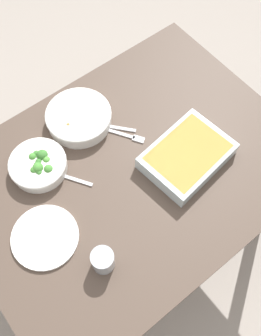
{
  "coord_description": "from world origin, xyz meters",
  "views": [
    {
      "loc": [
        -0.38,
        -0.48,
        1.94
      ],
      "look_at": [
        0.0,
        0.0,
        0.74
      ],
      "focal_mm": 40.56,
      "sensor_mm": 36.0,
      "label": 1
    }
  ],
  "objects_px": {
    "spoon_by_broccoli": "(62,175)",
    "broccoli_bowl": "(38,165)",
    "drink_cup": "(103,261)",
    "fork_on_table": "(125,135)",
    "side_plate": "(45,237)",
    "stew_bowl": "(79,117)",
    "spoon_by_stew": "(106,126)",
    "baking_dish": "(187,155)"
  },
  "relations": [
    {
      "from": "fork_on_table",
      "to": "stew_bowl",
      "type": "bearing_deg",
      "value": 122.6
    },
    {
      "from": "fork_on_table",
      "to": "side_plate",
      "type": "bearing_deg",
      "value": -161.59
    },
    {
      "from": "broccoli_bowl",
      "to": "side_plate",
      "type": "height_order",
      "value": "broccoli_bowl"
    },
    {
      "from": "baking_dish",
      "to": "spoon_by_stew",
      "type": "distance_m",
      "value": 0.33
    },
    {
      "from": "stew_bowl",
      "to": "spoon_by_stew",
      "type": "relative_size",
      "value": 1.7
    },
    {
      "from": "side_plate",
      "to": "spoon_by_broccoli",
      "type": "distance_m",
      "value": 0.23
    },
    {
      "from": "baking_dish",
      "to": "side_plate",
      "type": "bearing_deg",
      "value": 172.88
    },
    {
      "from": "broccoli_bowl",
      "to": "fork_on_table",
      "type": "xyz_separation_m",
      "value": [
        0.32,
        -0.08,
        -0.03
      ]
    },
    {
      "from": "broccoli_bowl",
      "to": "spoon_by_broccoli",
      "type": "height_order",
      "value": "broccoli_bowl"
    },
    {
      "from": "broccoli_bowl",
      "to": "drink_cup",
      "type": "relative_size",
      "value": 2.39
    },
    {
      "from": "stew_bowl",
      "to": "drink_cup",
      "type": "distance_m",
      "value": 0.54
    },
    {
      "from": "drink_cup",
      "to": "side_plate",
      "type": "relative_size",
      "value": 0.39
    },
    {
      "from": "stew_bowl",
      "to": "baking_dish",
      "type": "relative_size",
      "value": 0.76
    },
    {
      "from": "drink_cup",
      "to": "fork_on_table",
      "type": "bearing_deg",
      "value": 44.05
    },
    {
      "from": "stew_bowl",
      "to": "drink_cup",
      "type": "xyz_separation_m",
      "value": [
        -0.25,
        -0.49,
        0.01
      ]
    },
    {
      "from": "broccoli_bowl",
      "to": "baking_dish",
      "type": "xyz_separation_m",
      "value": [
        0.43,
        -0.29,
        0.0
      ]
    },
    {
      "from": "broccoli_bowl",
      "to": "side_plate",
      "type": "xyz_separation_m",
      "value": [
        -0.12,
        -0.22,
        -0.02
      ]
    },
    {
      "from": "drink_cup",
      "to": "side_plate",
      "type": "xyz_separation_m",
      "value": [
        -0.1,
        0.18,
        -0.03
      ]
    },
    {
      "from": "stew_bowl",
      "to": "broccoli_bowl",
      "type": "xyz_separation_m",
      "value": [
        -0.22,
        -0.08,
        -0.0
      ]
    },
    {
      "from": "spoon_by_broccoli",
      "to": "baking_dish",
      "type": "bearing_deg",
      "value": -29.88
    },
    {
      "from": "baking_dish",
      "to": "side_plate",
      "type": "relative_size",
      "value": 1.47
    },
    {
      "from": "broccoli_bowl",
      "to": "drink_cup",
      "type": "distance_m",
      "value": 0.41
    },
    {
      "from": "spoon_by_broccoli",
      "to": "broccoli_bowl",
      "type": "bearing_deg",
      "value": 122.6
    },
    {
      "from": "broccoli_bowl",
      "to": "side_plate",
      "type": "bearing_deg",
      "value": -118.26
    },
    {
      "from": "spoon_by_stew",
      "to": "spoon_by_broccoli",
      "type": "relative_size",
      "value": 0.92
    },
    {
      "from": "baking_dish",
      "to": "drink_cup",
      "type": "relative_size",
      "value": 3.82
    },
    {
      "from": "stew_bowl",
      "to": "spoon_by_stew",
      "type": "xyz_separation_m",
      "value": [
        0.07,
        -0.08,
        -0.03
      ]
    },
    {
      "from": "drink_cup",
      "to": "broccoli_bowl",
      "type": "bearing_deg",
      "value": 87.04
    },
    {
      "from": "baking_dish",
      "to": "fork_on_table",
      "type": "bearing_deg",
      "value": 116.63
    },
    {
      "from": "baking_dish",
      "to": "spoon_by_stew",
      "type": "height_order",
      "value": "baking_dish"
    },
    {
      "from": "drink_cup",
      "to": "spoon_by_stew",
      "type": "relative_size",
      "value": 0.59
    },
    {
      "from": "broccoli_bowl",
      "to": "baking_dish",
      "type": "bearing_deg",
      "value": -34.28
    },
    {
      "from": "broccoli_bowl",
      "to": "spoon_by_broccoli",
      "type": "distance_m",
      "value": 0.09
    },
    {
      "from": "broccoli_bowl",
      "to": "baking_dish",
      "type": "relative_size",
      "value": 0.63
    },
    {
      "from": "fork_on_table",
      "to": "broccoli_bowl",
      "type": "bearing_deg",
      "value": 166.5
    },
    {
      "from": "stew_bowl",
      "to": "drink_cup",
      "type": "relative_size",
      "value": 2.9
    },
    {
      "from": "spoon_by_stew",
      "to": "broccoli_bowl",
      "type": "bearing_deg",
      "value": 179.72
    },
    {
      "from": "side_plate",
      "to": "spoon_by_stew",
      "type": "bearing_deg",
      "value": 28.46
    },
    {
      "from": "spoon_by_stew",
      "to": "spoon_by_broccoli",
      "type": "height_order",
      "value": "same"
    },
    {
      "from": "fork_on_table",
      "to": "drink_cup",
      "type": "bearing_deg",
      "value": -135.95
    },
    {
      "from": "drink_cup",
      "to": "fork_on_table",
      "type": "distance_m",
      "value": 0.48
    },
    {
      "from": "spoon_by_broccoli",
      "to": "fork_on_table",
      "type": "relative_size",
      "value": 0.99
    }
  ]
}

